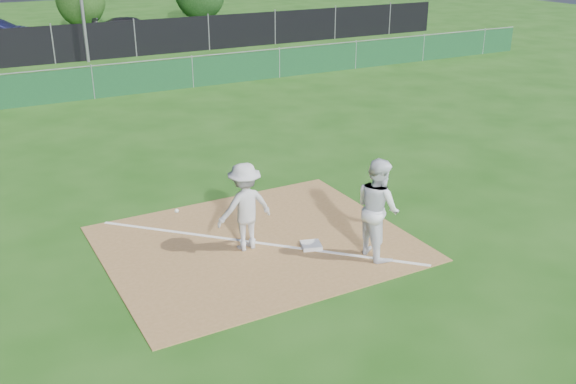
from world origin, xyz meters
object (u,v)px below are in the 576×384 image
object	(u,v)px
play_at_first	(245,207)
runner	(378,208)
first_base	(311,245)
car_right	(133,29)

from	to	relation	value
play_at_first	runner	xyz separation A→B (m)	(2.13, -1.46, 0.08)
first_base	car_right	xyz separation A→B (m)	(4.50, 27.86, 0.60)
runner	play_at_first	bearing A→B (deg)	58.15
first_base	runner	xyz separation A→B (m)	(0.97, -0.84, 0.94)
first_base	runner	distance (m)	1.59
play_at_first	car_right	world-z (taller)	play_at_first
runner	first_base	bearing A→B (deg)	51.85
first_base	play_at_first	bearing A→B (deg)	151.66
play_at_first	car_right	xyz separation A→B (m)	(5.65, 27.24, -0.25)
first_base	runner	world-z (taller)	runner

